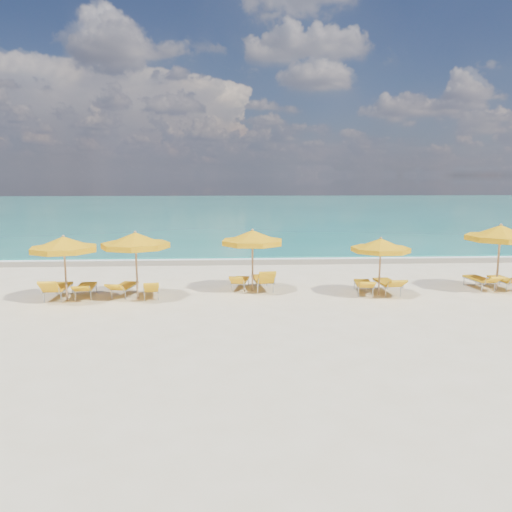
{
  "coord_description": "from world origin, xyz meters",
  "views": [
    {
      "loc": [
        -1.02,
        -17.94,
        4.35
      ],
      "look_at": [
        0.0,
        1.5,
        1.2
      ],
      "focal_mm": 35.0,
      "sensor_mm": 36.0,
      "label": 1
    }
  ],
  "objects": [
    {
      "name": "umbrella_3",
      "position": [
        -4.34,
        -0.38,
        2.08
      ],
      "size": [
        2.53,
        2.53,
        2.44
      ],
      "rotation": [
        0.0,
        0.0,
        0.05
      ],
      "color": "tan",
      "rests_on": "ground"
    },
    {
      "name": "umbrella_6",
      "position": [
        9.13,
        0.16,
        2.2
      ],
      "size": [
        3.16,
        3.16,
        2.58
      ],
      "rotation": [
        0.0,
        0.0,
        -0.29
      ],
      "color": "tan",
      "rests_on": "ground"
    },
    {
      "name": "foam_line",
      "position": [
        0.0,
        8.2,
        0.0
      ],
      "size": [
        120.0,
        1.2,
        0.03
      ],
      "primitive_type": "cube",
      "color": "white",
      "rests_on": "ground"
    },
    {
      "name": "lounger_6_left",
      "position": [
        8.66,
        0.53,
        0.22
      ],
      "size": [
        0.81,
        1.89,
        0.71
      ],
      "rotation": [
        0.0,
        0.0,
        0.12
      ],
      "color": "#A5A8AD",
      "rests_on": "ground"
    },
    {
      "name": "lounger_3_right",
      "position": [
        -3.89,
        -0.2,
        0.2
      ],
      "size": [
        0.81,
        1.67,
        0.74
      ],
      "rotation": [
        0.0,
        0.0,
        0.18
      ],
      "color": "#A5A8AD",
      "rests_on": "ground"
    },
    {
      "name": "umbrella_5",
      "position": [
        4.42,
        -0.36,
        1.84
      ],
      "size": [
        2.7,
        2.7,
        2.16
      ],
      "rotation": [
        0.0,
        0.0,
        -0.32
      ],
      "color": "tan",
      "rests_on": "ground"
    },
    {
      "name": "lounger_4_right",
      "position": [
        0.22,
        0.78,
        0.24
      ],
      "size": [
        0.86,
        1.96,
        0.94
      ],
      "rotation": [
        0.0,
        0.0,
        0.11
      ],
      "color": "#A5A8AD",
      "rests_on": "ground"
    },
    {
      "name": "lounger_2_right",
      "position": [
        -6.25,
        -0.03,
        0.21
      ],
      "size": [
        0.74,
        1.88,
        0.65
      ],
      "rotation": [
        0.0,
        0.0,
        0.09
      ],
      "color": "#A5A8AD",
      "rests_on": "ground"
    },
    {
      "name": "lounger_3_left",
      "position": [
        -4.9,
        0.07,
        0.21
      ],
      "size": [
        0.9,
        1.84,
        0.67
      ],
      "rotation": [
        0.0,
        0.0,
        -0.2
      ],
      "color": "#A5A8AD",
      "rests_on": "ground"
    },
    {
      "name": "umbrella_2",
      "position": [
        -6.76,
        -0.59,
        1.99
      ],
      "size": [
        2.61,
        2.61,
        2.33
      ],
      "rotation": [
        0.0,
        0.0,
        -0.14
      ],
      "color": "tan",
      "rests_on": "ground"
    },
    {
      "name": "ocean",
      "position": [
        0.0,
        48.0,
        0.0
      ],
      "size": [
        120.0,
        80.0,
        0.3
      ],
      "primitive_type": "cube",
      "color": "#157A6D",
      "rests_on": "ground"
    },
    {
      "name": "whitecap_near",
      "position": [
        -6.0,
        17.0,
        0.0
      ],
      "size": [
        14.0,
        0.36,
        0.05
      ],
      "primitive_type": "cube",
      "color": "white",
      "rests_on": "ground"
    },
    {
      "name": "lounger_6_right",
      "position": [
        9.61,
        0.49,
        0.21
      ],
      "size": [
        0.75,
        1.77,
        0.76
      ],
      "rotation": [
        0.0,
        0.0,
        0.11
      ],
      "color": "#A5A8AD",
      "rests_on": "ground"
    },
    {
      "name": "umbrella_4",
      "position": [
        -0.18,
        0.57,
        2.03
      ],
      "size": [
        2.9,
        2.9,
        2.39
      ],
      "rotation": [
        0.0,
        0.0,
        0.27
      ],
      "color": "tan",
      "rests_on": "ground"
    },
    {
      "name": "lounger_2_left",
      "position": [
        -7.18,
        -0.22,
        0.24
      ],
      "size": [
        0.68,
        1.93,
        0.88
      ],
      "rotation": [
        0.0,
        0.0,
        0.01
      ],
      "color": "#A5A8AD",
      "rests_on": "ground"
    },
    {
      "name": "lounger_4_left",
      "position": [
        -0.65,
        0.98,
        0.2
      ],
      "size": [
        0.84,
        1.7,
        0.69
      ],
      "rotation": [
        0.0,
        0.0,
        -0.19
      ],
      "color": "#A5A8AD",
      "rests_on": "ground"
    },
    {
      "name": "whitecap_far",
      "position": [
        8.0,
        24.0,
        0.0
      ],
      "size": [
        18.0,
        0.3,
        0.05
      ],
      "primitive_type": "cube",
      "color": "white",
      "rests_on": "ground"
    },
    {
      "name": "lounger_5_right",
      "position": [
        4.85,
        -0.01,
        0.23
      ],
      "size": [
        0.74,
        1.96,
        0.75
      ],
      "rotation": [
        0.0,
        0.0,
        0.06
      ],
      "color": "#A5A8AD",
      "rests_on": "ground"
    },
    {
      "name": "lounger_5_left",
      "position": [
        3.94,
        -0.0,
        0.21
      ],
      "size": [
        0.79,
        1.85,
        0.68
      ],
      "rotation": [
        0.0,
        0.0,
        -0.12
      ],
      "color": "#A5A8AD",
      "rests_on": "ground"
    },
    {
      "name": "wet_sand_band",
      "position": [
        0.0,
        7.4,
        0.0
      ],
      "size": [
        120.0,
        2.6,
        0.01
      ],
      "primitive_type": "cube",
      "color": "tan",
      "rests_on": "ground"
    },
    {
      "name": "ground_plane",
      "position": [
        0.0,
        0.0,
        0.0
      ],
      "size": [
        120.0,
        120.0,
        0.0
      ],
      "primitive_type": "plane",
      "color": "beige"
    }
  ]
}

